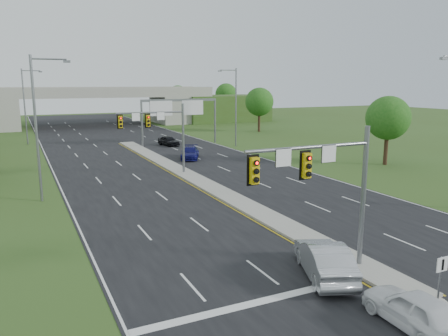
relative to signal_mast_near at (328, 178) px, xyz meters
name	(u,v)px	position (x,y,z in m)	size (l,w,h in m)	color
ground	(359,266)	(2.26, 0.07, -4.73)	(240.00, 240.00, 0.00)	#344E1B
road	(155,158)	(2.26, 35.07, -4.72)	(24.00, 160.00, 0.02)	black
median	(191,176)	(2.26, 23.07, -4.63)	(2.00, 54.00, 0.16)	gray
median_nose	(427,300)	(2.26, -3.93, -4.63)	(2.00, 2.00, 0.16)	gray
lane_markings	(166,167)	(1.66, 28.99, -4.70)	(23.72, 160.00, 0.01)	gold
signal_mast_near	(328,178)	(0.00, 0.00, 0.00)	(6.62, 0.60, 7.00)	slate
signal_mast_far	(161,128)	(0.00, 25.00, 0.00)	(6.62, 0.60, 7.00)	slate
keep_right_sign	(441,273)	(2.26, -4.45, -3.21)	(0.60, 0.13, 2.20)	slate
sign_gantry	(179,109)	(8.95, 44.99, 0.51)	(11.58, 0.44, 6.67)	slate
overpass	(93,109)	(2.26, 80.07, -1.17)	(80.00, 14.00, 8.10)	gray
lightpole_l_mid	(38,122)	(-11.03, 20.07, 1.38)	(2.85, 0.25, 11.00)	slate
lightpole_l_far	(26,103)	(-11.03, 55.07, 1.38)	(2.85, 0.25, 11.00)	slate
lightpole_r_far	(235,103)	(15.56, 40.07, 1.38)	(2.85, 0.25, 11.00)	slate
tree_r_near	(388,118)	(24.26, 20.07, 0.45)	(4.80, 4.80, 7.60)	#382316
tree_r_mid	(259,102)	(28.26, 55.07, 0.78)	(5.20, 5.20, 8.12)	#382316
tree_back_c	(178,96)	(26.26, 94.07, 0.78)	(5.60, 5.60, 8.32)	#382316
tree_back_d	(226,94)	(40.26, 94.07, 1.11)	(6.00, 6.00, 8.85)	#382316
car_white	(415,309)	(0.20, -5.08, -3.97)	(1.73, 4.29, 1.46)	white
car_silver	(324,259)	(-0.05, -0.08, -3.86)	(1.78, 5.10, 1.68)	#A3A5AA
car_far_b	(190,153)	(5.96, 32.92, -3.99)	(2.00, 4.93, 1.43)	#0D0D51
car_far_c	(169,141)	(7.17, 44.62, -4.00)	(1.66, 4.12, 1.40)	black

